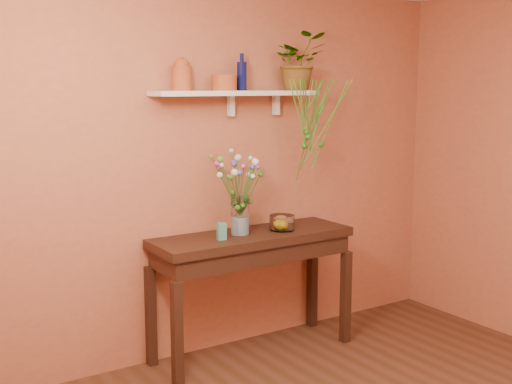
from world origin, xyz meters
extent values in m
cube|color=#B76843|center=(0.00, 2.00, 1.35)|extent=(4.00, 0.04, 2.70)
cube|color=#B76843|center=(-2.00, 0.00, 1.35)|extent=(0.04, 4.00, 2.70)
cube|color=#331B0F|center=(0.09, 1.74, 0.88)|extent=(1.50, 0.48, 0.06)
cube|color=#331B0F|center=(0.09, 1.74, 0.78)|extent=(1.44, 0.45, 0.13)
cube|color=#331B0F|center=(-0.63, 1.53, 0.36)|extent=(0.06, 0.06, 0.72)
cube|color=#331B0F|center=(0.81, 1.53, 0.36)|extent=(0.06, 0.06, 0.72)
cube|color=#331B0F|center=(-0.63, 1.95, 0.36)|extent=(0.06, 0.06, 0.72)
cube|color=#331B0F|center=(0.81, 1.95, 0.36)|extent=(0.06, 0.06, 0.72)
cube|color=white|center=(0.05, 1.87, 1.92)|extent=(1.30, 0.24, 0.04)
cube|color=white|center=(0.05, 1.97, 1.83)|extent=(0.04, 0.05, 0.15)
cube|color=white|center=(0.45, 1.97, 1.83)|extent=(0.04, 0.05, 0.15)
cylinder|color=#B05927|center=(-0.38, 1.89, 2.02)|extent=(0.15, 0.15, 0.16)
sphere|color=#B05927|center=(-0.38, 1.89, 2.11)|extent=(0.11, 0.11, 0.11)
cylinder|color=#B05927|center=(-0.06, 1.87, 1.99)|extent=(0.23, 0.23, 0.11)
cylinder|color=#0B1044|center=(0.10, 1.89, 2.04)|extent=(0.09, 0.09, 0.20)
cylinder|color=#0B1044|center=(0.10, 1.89, 2.17)|extent=(0.04, 0.04, 0.06)
imported|color=#306319|center=(0.58, 1.86, 2.15)|extent=(0.46, 0.42, 0.43)
cylinder|color=#306319|center=(0.59, 1.74, 1.64)|extent=(0.13, 0.13, 0.76)
cylinder|color=green|center=(0.46, 1.70, 1.76)|extent=(0.25, 0.11, 0.52)
cylinder|color=green|center=(0.77, 1.71, 1.68)|extent=(0.25, 0.13, 0.69)
cylinder|color=#306319|center=(0.55, 1.74, 1.84)|extent=(0.10, 0.09, 0.35)
cylinder|color=green|center=(0.65, 1.72, 1.77)|extent=(0.24, 0.07, 0.51)
cylinder|color=green|center=(0.58, 1.73, 1.81)|extent=(0.06, 0.05, 0.42)
cylinder|color=#306319|center=(0.56, 1.62, 1.68)|extent=(0.02, 0.33, 0.68)
cylinder|color=green|center=(0.54, 1.71, 1.70)|extent=(0.27, 0.06, 0.64)
cylinder|color=green|center=(0.66, 1.70, 1.75)|extent=(0.18, 0.04, 0.53)
cylinder|color=#306319|center=(0.51, 1.65, 1.75)|extent=(0.24, 0.23, 0.54)
cylinder|color=green|center=(0.61, 1.72, 1.85)|extent=(0.11, 0.13, 0.33)
cylinder|color=green|center=(0.72, 1.75, 1.84)|extent=(0.14, 0.04, 0.35)
cylinder|color=#306319|center=(0.61, 1.69, 1.80)|extent=(0.06, 0.11, 0.44)
cylinder|color=green|center=(0.73, 1.68, 1.70)|extent=(0.36, 0.13, 0.63)
cylinder|color=green|center=(0.65, 1.72, 1.86)|extent=(0.06, 0.07, 0.32)
cylinder|color=#306319|center=(0.65, 1.66, 1.78)|extent=(0.11, 0.22, 0.47)
cylinder|color=green|center=(0.52, 1.73, 1.77)|extent=(0.10, 0.06, 0.50)
sphere|color=#306319|center=(0.55, 1.73, 1.53)|extent=(0.05, 0.05, 0.05)
sphere|color=#306319|center=(0.57, 1.73, 1.63)|extent=(0.05, 0.05, 0.05)
sphere|color=#306319|center=(0.70, 1.72, 1.53)|extent=(0.05, 0.05, 0.05)
sphere|color=#306319|center=(0.57, 1.72, 1.60)|extent=(0.05, 0.05, 0.05)
cylinder|color=white|center=(0.00, 1.76, 1.05)|extent=(0.13, 0.13, 0.27)
cylinder|color=silver|center=(0.00, 1.76, 0.98)|extent=(0.12, 0.12, 0.13)
cylinder|color=#386B28|center=(0.01, 1.67, 1.25)|extent=(0.03, 0.17, 0.40)
sphere|color=silver|center=(0.02, 1.59, 1.45)|extent=(0.05, 0.05, 0.05)
cylinder|color=#386B28|center=(0.00, 1.67, 1.21)|extent=(0.01, 0.17, 0.30)
sphere|color=silver|center=(0.00, 1.59, 1.35)|extent=(0.03, 0.03, 0.03)
cylinder|color=#386B28|center=(0.02, 1.72, 1.26)|extent=(0.06, 0.07, 0.41)
sphere|color=silver|center=(0.05, 1.69, 1.47)|extent=(0.03, 0.03, 0.03)
cylinder|color=#386B28|center=(0.05, 1.70, 1.21)|extent=(0.11, 0.12, 0.30)
sphere|color=#306319|center=(0.10, 1.65, 1.35)|extent=(0.04, 0.04, 0.04)
cylinder|color=#386B28|center=(0.04, 1.74, 1.23)|extent=(0.09, 0.05, 0.34)
sphere|color=#5557CE|center=(0.08, 1.72, 1.40)|extent=(0.04, 0.04, 0.04)
cylinder|color=#386B28|center=(0.06, 1.74, 1.23)|extent=(0.13, 0.05, 0.34)
sphere|color=#C243AE|center=(0.12, 1.71, 1.39)|extent=(0.03, 0.03, 0.03)
cylinder|color=#386B28|center=(0.04, 1.74, 1.19)|extent=(0.10, 0.03, 0.28)
sphere|color=olive|center=(0.09, 1.73, 1.33)|extent=(0.05, 0.05, 0.05)
cylinder|color=#386B28|center=(0.07, 1.76, 1.24)|extent=(0.15, 0.01, 0.37)
sphere|color=#C243AE|center=(0.14, 1.76, 1.42)|extent=(0.03, 0.03, 0.03)
cylinder|color=#386B28|center=(0.07, 1.77, 1.25)|extent=(0.15, 0.04, 0.39)
sphere|color=#C243AE|center=(0.14, 1.79, 1.45)|extent=(0.03, 0.03, 0.03)
cylinder|color=#386B28|center=(0.08, 1.81, 1.22)|extent=(0.17, 0.12, 0.32)
sphere|color=olive|center=(0.16, 1.86, 1.38)|extent=(0.03, 0.03, 0.03)
cylinder|color=#386B28|center=(0.06, 1.80, 1.19)|extent=(0.13, 0.11, 0.28)
sphere|color=silver|center=(0.13, 1.85, 1.33)|extent=(0.03, 0.03, 0.03)
cylinder|color=#386B28|center=(0.01, 1.79, 1.26)|extent=(0.03, 0.08, 0.41)
sphere|color=silver|center=(0.02, 1.83, 1.46)|extent=(0.05, 0.05, 0.05)
cylinder|color=#386B28|center=(0.00, 1.82, 1.28)|extent=(0.02, 0.14, 0.45)
sphere|color=silver|center=(0.01, 1.89, 1.51)|extent=(0.03, 0.03, 0.03)
cylinder|color=#386B28|center=(0.01, 1.81, 1.23)|extent=(0.03, 0.12, 0.35)
sphere|color=#306319|center=(0.02, 1.87, 1.41)|extent=(0.04, 0.04, 0.04)
cylinder|color=#386B28|center=(-0.01, 1.79, 1.24)|extent=(0.01, 0.08, 0.36)
sphere|color=#5557CE|center=(-0.01, 1.83, 1.42)|extent=(0.05, 0.05, 0.05)
cylinder|color=#386B28|center=(-0.04, 1.84, 1.23)|extent=(0.08, 0.17, 0.34)
sphere|color=#C243AE|center=(-0.08, 1.92, 1.39)|extent=(0.05, 0.05, 0.05)
cylinder|color=#386B28|center=(-0.08, 1.83, 1.26)|extent=(0.15, 0.16, 0.42)
sphere|color=olive|center=(-0.15, 1.90, 1.47)|extent=(0.04, 0.04, 0.04)
cylinder|color=#386B28|center=(-0.04, 1.78, 1.20)|extent=(0.07, 0.05, 0.28)
sphere|color=#C243AE|center=(-0.07, 1.80, 1.33)|extent=(0.03, 0.03, 0.03)
cylinder|color=#386B28|center=(-0.07, 1.80, 1.24)|extent=(0.14, 0.09, 0.37)
sphere|color=#C243AE|center=(-0.14, 1.84, 1.43)|extent=(0.04, 0.04, 0.04)
cylinder|color=#386B28|center=(-0.09, 1.75, 1.26)|extent=(0.17, 0.02, 0.41)
sphere|color=olive|center=(-0.17, 1.74, 1.47)|extent=(0.05, 0.05, 0.05)
cylinder|color=#386B28|center=(-0.08, 1.75, 1.24)|extent=(0.16, 0.02, 0.37)
sphere|color=silver|center=(-0.16, 1.74, 1.43)|extent=(0.03, 0.03, 0.03)
cylinder|color=#386B28|center=(-0.11, 1.72, 1.21)|extent=(0.21, 0.08, 0.32)
sphere|color=silver|center=(-0.21, 1.68, 1.37)|extent=(0.04, 0.04, 0.04)
cylinder|color=#386B28|center=(-0.05, 1.72, 1.22)|extent=(0.09, 0.07, 0.32)
sphere|color=silver|center=(-0.09, 1.69, 1.38)|extent=(0.05, 0.05, 0.05)
cylinder|color=#386B28|center=(-0.08, 1.69, 1.21)|extent=(0.15, 0.14, 0.30)
sphere|color=#306319|center=(-0.16, 1.63, 1.35)|extent=(0.04, 0.04, 0.04)
cylinder|color=#386B28|center=(-0.03, 1.72, 1.21)|extent=(0.05, 0.08, 0.31)
sphere|color=#5557CE|center=(-0.05, 1.68, 1.37)|extent=(0.04, 0.04, 0.04)
cylinder|color=#386B28|center=(-0.05, 1.66, 1.25)|extent=(0.09, 0.20, 0.38)
sphere|color=#C243AE|center=(-0.10, 1.56, 1.43)|extent=(0.03, 0.03, 0.03)
sphere|color=#306319|center=(0.07, 1.79, 1.17)|extent=(0.04, 0.04, 0.04)
sphere|color=#306319|center=(0.06, 1.77, 1.17)|extent=(0.04, 0.04, 0.04)
sphere|color=#306319|center=(0.07, 1.74, 1.15)|extent=(0.04, 0.04, 0.04)
sphere|color=#306319|center=(-0.07, 1.75, 1.22)|extent=(0.04, 0.04, 0.04)
sphere|color=#306319|center=(-0.06, 1.70, 1.12)|extent=(0.04, 0.04, 0.04)
sphere|color=#306319|center=(-0.01, 1.70, 1.13)|extent=(0.04, 0.04, 0.04)
cylinder|color=white|center=(0.33, 1.71, 0.97)|extent=(0.19, 0.19, 0.11)
cylinder|color=white|center=(0.33, 1.71, 0.92)|extent=(0.18, 0.18, 0.01)
sphere|color=yellow|center=(0.33, 1.72, 0.96)|extent=(0.08, 0.08, 0.08)
cube|color=teal|center=(-0.20, 1.68, 0.97)|extent=(0.07, 0.05, 0.12)
camera|label=1|loc=(-2.42, -2.20, 1.97)|focal=46.18mm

